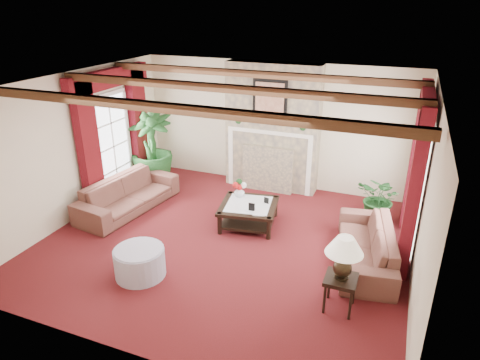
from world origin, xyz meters
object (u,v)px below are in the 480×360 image
at_px(ottoman, 140,262).
at_px(sofa_left, 127,189).
at_px(side_table, 339,293).
at_px(sofa_right, 367,239).
at_px(potted_palm, 153,163).
at_px(coffee_table, 249,214).

bearing_deg(ottoman, sofa_left, 129.23).
bearing_deg(side_table, sofa_right, 81.64).
bearing_deg(ottoman, sofa_right, 27.79).
height_order(potted_palm, side_table, potted_palm).
xyz_separation_m(sofa_left, ottoman, (1.47, -1.80, -0.21)).
bearing_deg(sofa_right, side_table, -17.85).
height_order(sofa_left, ottoman, sofa_left).
xyz_separation_m(coffee_table, side_table, (1.95, -1.74, 0.04)).
height_order(side_table, ottoman, side_table).
xyz_separation_m(sofa_right, ottoman, (-3.11, -1.64, -0.18)).
bearing_deg(coffee_table, side_table, -51.47).
distance_m(coffee_table, side_table, 2.61).
xyz_separation_m(sofa_right, coffee_table, (-2.14, 0.44, -0.20)).
height_order(sofa_left, potted_palm, potted_palm).
bearing_deg(ottoman, potted_palm, 118.86).
distance_m(sofa_right, potted_palm, 5.06).
xyz_separation_m(coffee_table, ottoman, (-0.97, -2.08, 0.02)).
xyz_separation_m(sofa_left, coffee_table, (2.43, 0.28, -0.22)).
distance_m(sofa_right, ottoman, 3.52).
relative_size(sofa_right, side_table, 4.31).
bearing_deg(sofa_left, potted_palm, 19.09).
relative_size(potted_palm, side_table, 3.83).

